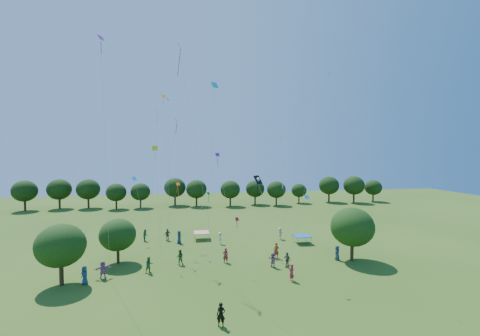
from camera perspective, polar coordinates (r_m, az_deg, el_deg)
name	(u,v)px	position (r m, az deg, el deg)	size (l,w,h in m)	color
ground	(272,332)	(25.58, 5.74, -27.06)	(160.00, 160.00, 0.00)	#3C5D1B
near_tree_west	(61,246)	(35.84, -29.27, -11.94)	(4.56, 4.56, 5.91)	#422B19
near_tree_north	(118,235)	(40.09, -20.91, -11.04)	(4.08, 4.08, 5.14)	#422B19
near_tree_east	(352,227)	(40.41, 19.34, -9.87)	(5.02, 5.02, 6.28)	#422B19
treeline	(205,189)	(77.44, -6.28, -3.70)	(88.01, 8.77, 6.77)	#422B19
tent_red_stripe	(201,232)	(48.26, -6.86, -11.30)	(2.20, 2.20, 1.10)	#EE3F1C
tent_blue	(302,236)	(46.79, 10.95, -11.78)	(2.20, 2.20, 1.10)	#175399
man_in_black	(221,315)	(25.75, -3.40, -24.61)	(0.66, 0.42, 1.76)	black
crowd_person_0	(337,253)	(40.90, 16.90, -14.24)	(0.85, 0.46, 1.71)	navy
crowd_person_1	(225,255)	(38.38, -2.60, -15.25)	(0.65, 0.42, 1.74)	maroon
crowd_person_2	(149,265)	(36.64, -15.85, -16.24)	(0.85, 0.46, 1.73)	#245428
crowd_person_3	(280,233)	(48.37, 7.10, -11.47)	(1.14, 0.51, 1.74)	#ABA188
crowd_person_4	(168,235)	(48.44, -12.76, -11.50)	(1.02, 0.46, 1.74)	#48433A
crowd_person_5	(273,260)	(37.13, 5.90, -15.93)	(1.57, 0.56, 1.68)	#95578A
crowd_person_6	(179,237)	(46.69, -10.78, -11.97)	(0.90, 0.48, 1.82)	navy
crowd_person_7	(291,272)	(33.74, 9.14, -17.87)	(0.64, 0.41, 1.71)	maroon
crowd_person_8	(180,257)	(38.36, -10.65, -15.30)	(0.86, 0.46, 1.74)	#2C5725
crowd_person_9	(220,238)	(45.76, -3.51, -12.31)	(1.11, 0.50, 1.69)	beige
crowd_person_10	(287,260)	(37.29, 8.37, -15.85)	(1.00, 0.45, 1.70)	#453937
crowd_person_11	(103,270)	(36.68, -23.20, -16.27)	(1.68, 0.60, 1.80)	#A15DA0
crowd_person_12	(85,275)	(35.90, -25.89, -16.78)	(0.87, 0.47, 1.76)	navy
crowd_person_13	(276,250)	(40.13, 6.47, -14.36)	(0.69, 0.45, 1.86)	maroon
crowd_person_14	(145,235)	(49.03, -16.48, -11.38)	(0.84, 0.46, 1.71)	#245537
pirate_kite	(258,181)	(40.20, 3.29, -2.24)	(2.42, 6.82, 8.55)	black
red_high_kite	(185,88)	(38.21, -9.67, 13.79)	(3.95, 1.75, 23.94)	red
small_kite_0	(172,147)	(39.20, -11.91, 3.71)	(2.59, 1.45, 15.52)	red
small_kite_1	(175,195)	(41.31, -11.41, -4.79)	(2.35, 3.41, 7.60)	#FF570D
small_kite_2	(165,123)	(50.40, -13.27, 7.84)	(1.16, 3.69, 20.32)	orange
small_kite_3	(206,199)	(51.08, -6.08, -5.58)	(3.55, 5.60, 5.12)	#288117
small_kite_4	(168,139)	(47.92, -12.65, 5.03)	(0.41, 0.82, 19.39)	#113BB3
small_kite_5	(103,92)	(33.79, -23.20, 12.36)	(0.64, 1.38, 22.40)	purple
small_kite_6	(283,186)	(50.27, 7.70, -3.10)	(0.66, 4.27, 7.53)	white
small_kite_7	(303,209)	(32.69, 11.13, -7.18)	(1.72, 2.37, 7.24)	#0B7AAC
small_kite_8	(233,226)	(34.45, -1.21, -10.25)	(3.08, 0.56, 4.58)	red
small_kite_9	(316,136)	(34.56, 13.39, 5.47)	(4.38, 0.44, 19.79)	#E4B70C
small_kite_10	(156,163)	(39.55, -14.78, 0.87)	(1.00, 1.39, 12.25)	yellow
small_kite_11	(284,162)	(48.51, 7.74, 1.04)	(0.95, 2.92, 14.04)	#1C7916
small_kite_12	(136,185)	(48.72, -18.02, -2.88)	(2.81, 4.18, 7.93)	#1582D7
small_kite_13	(219,166)	(48.05, -3.68, 0.27)	(1.95, 4.62, 11.40)	#751A9D
small_kite_14	(155,138)	(44.29, -14.80, 5.19)	(1.55, 0.92, 17.06)	silver
small_kite_15	(213,124)	(31.04, -4.83, 7.81)	(1.00, 3.59, 18.01)	#0EB5D2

